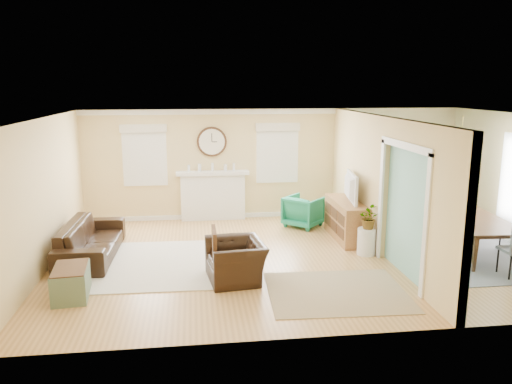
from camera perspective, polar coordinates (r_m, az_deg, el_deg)
floor at (r=9.44m, az=5.10°, el=-7.39°), size 9.00×9.00×0.00m
wall_back at (r=11.99m, az=2.16°, el=3.27°), size 9.00×0.02×2.60m
wall_front at (r=6.29m, az=11.16°, el=-5.22°), size 9.00×0.02×2.60m
wall_left at (r=9.24m, az=-23.15°, el=-0.40°), size 0.02×6.00×2.60m
ceiling at (r=8.92m, az=5.41°, el=8.56°), size 9.00×6.00×0.02m
partition at (r=9.77m, az=13.58°, el=1.24°), size 0.17×6.00×2.60m
fireplace at (r=11.85m, az=-4.94°, el=-0.33°), size 1.70×0.30×1.17m
wall_clock at (r=11.73m, az=-5.07°, el=5.75°), size 0.70×0.07×0.70m
window_left at (r=11.78m, az=-12.63°, el=4.59°), size 1.05×0.13×1.42m
window_right at (r=11.90m, az=2.45°, el=4.95°), size 1.05×0.13×1.42m
pendant at (r=10.04m, az=22.41°, el=5.82°), size 0.30×0.30×0.55m
rug_cream at (r=9.19m, az=-9.75°, el=-8.03°), size 3.02×2.63×0.02m
rug_jute at (r=7.99m, az=9.19°, el=-11.19°), size 2.19×1.83×0.01m
rug_grey at (r=10.40m, az=23.79°, el=-6.52°), size 2.37×2.97×0.01m
sofa at (r=9.79m, az=-18.31°, el=-5.21°), size 0.95×2.30×0.67m
eames_chair at (r=8.26m, az=-2.31°, el=-7.85°), size 1.00×1.11×0.65m
green_chair at (r=11.34m, az=5.47°, el=-2.20°), size 1.07×1.07×0.70m
trunk at (r=8.14m, az=-20.38°, el=-9.63°), size 0.58×0.86×0.47m
credenza at (r=10.55m, az=10.30°, el=-3.15°), size 0.53×1.57×0.80m
tv at (r=10.39m, az=10.35°, el=0.56°), size 0.28×1.04×0.59m
garden_stool at (r=9.68m, az=12.51°, el=-5.56°), size 0.35×0.35×0.51m
potted_plant at (r=9.55m, az=12.64°, el=-2.86°), size 0.34×0.39×0.43m
dining_table at (r=10.30m, az=23.95°, el=-4.75°), size 1.21×2.00×0.68m
dining_chair_n at (r=11.24m, az=21.20°, el=-1.83°), size 0.56×0.56×1.01m
dining_chair_w at (r=9.97m, az=21.15°, el=-3.70°), size 0.47×0.47×0.97m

